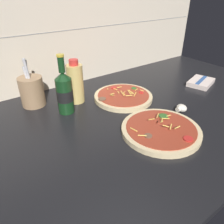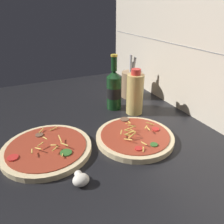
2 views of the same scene
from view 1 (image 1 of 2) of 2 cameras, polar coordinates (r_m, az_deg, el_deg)
The scene contains 9 objects.
counter_slab at distance 95.22cm, azimuth 8.75°, elevation -0.12°, with size 160.00×90.00×2.50cm.
tile_backsplash at distance 120.10cm, azimuth -6.30°, elevation 21.06°, with size 160.00×1.13×60.00cm.
pizza_near at distance 80.99cm, azimuth 12.63°, elevation -4.59°, with size 28.56×28.56×5.28cm.
pizza_far at distance 102.52cm, azimuth 2.96°, elevation 4.03°, with size 27.09×27.09×4.78cm.
beer_bottle at distance 90.22cm, azimuth -12.31°, elevation 5.10°, with size 6.65×6.65×24.29cm.
oil_bottle at distance 98.29cm, azimuth -9.55°, elevation 7.47°, with size 7.18×7.18×19.49cm.
mushroom_left at distance 96.15cm, azimuth 17.65°, elevation 0.96°, with size 4.74×4.52×3.16cm.
utensil_crock at distance 100.88cm, azimuth -20.19°, elevation 5.18°, with size 10.20×10.20×21.26cm.
dish_towel at distance 127.38cm, azimuth 22.19°, elevation 7.22°, with size 17.49×14.47×2.56cm.
Camera 1 is at (-59.51, -57.11, 48.84)cm, focal length 35.00 mm.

